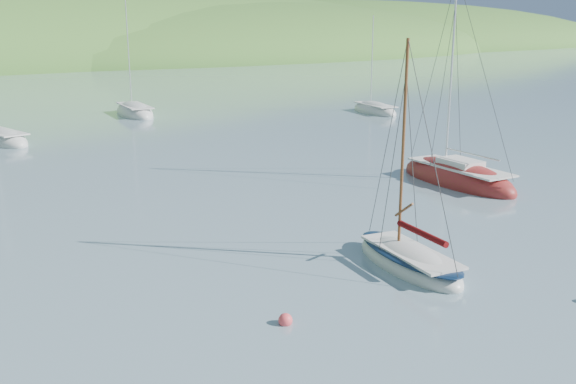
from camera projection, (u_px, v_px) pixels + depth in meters
ground at (464, 314)px, 20.56m from camera, size 700.00×700.00×0.00m
daysailer_white at (409, 261)px, 24.62m from camera, size 3.50×6.31×9.17m
sloop_red at (457, 179)px, 37.65m from camera, size 4.31×9.02×12.81m
distant_sloop_a at (0, 140)px, 50.78m from camera, size 3.88×8.10×11.09m
distant_sloop_b at (135, 113)px, 66.35m from camera, size 4.69×9.22×12.55m
distant_sloop_d at (375, 111)px, 68.10m from camera, size 4.69×8.08×10.90m
mooring_buoys at (462, 267)px, 24.23m from camera, size 19.45×10.26×0.45m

